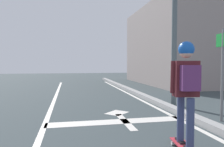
% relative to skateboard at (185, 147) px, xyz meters
% --- Properties ---
extents(lane_line_center, '(0.12, 20.00, 0.01)m').
position_rel_skateboard_xyz_m(lane_line_center, '(-2.19, 2.13, -0.07)').
color(lane_line_center, silver).
rests_on(lane_line_center, ground).
extents(lane_line_curbside, '(0.12, 20.00, 0.01)m').
position_rel_skateboard_xyz_m(lane_line_curbside, '(0.85, 2.13, -0.07)').
color(lane_line_curbside, silver).
rests_on(lane_line_curbside, ground).
extents(stop_bar, '(3.19, 0.40, 0.01)m').
position_rel_skateboard_xyz_m(stop_bar, '(-0.60, 1.80, -0.07)').
color(stop_bar, silver).
rests_on(stop_bar, ground).
extents(lane_arrow_stem, '(0.16, 1.40, 0.01)m').
position_rel_skateboard_xyz_m(lane_arrow_stem, '(-0.44, 1.79, -0.07)').
color(lane_arrow_stem, silver).
rests_on(lane_arrow_stem, ground).
extents(lane_arrow_head, '(0.71, 0.71, 0.01)m').
position_rel_skateboard_xyz_m(lane_arrow_head, '(-0.44, 2.64, -0.07)').
color(lane_arrow_head, silver).
rests_on(lane_arrow_head, ground).
extents(curb_strip, '(0.24, 24.00, 0.14)m').
position_rel_skateboard_xyz_m(curb_strip, '(1.10, 2.13, -0.00)').
color(curb_strip, '#9E9D9B').
rests_on(curb_strip, ground).
extents(skateboard, '(0.30, 0.78, 0.09)m').
position_rel_skateboard_xyz_m(skateboard, '(0.00, 0.00, 0.00)').
color(skateboard, '#BE2D3A').
rests_on(skateboard, ground).
extents(skater, '(0.43, 0.60, 1.54)m').
position_rel_skateboard_xyz_m(skater, '(-0.00, -0.02, 0.98)').
color(skater, '#364068').
rests_on(skater, skateboard).
extents(street_sign_post, '(0.06, 0.44, 2.09)m').
position_rel_skateboard_xyz_m(street_sign_post, '(1.71, 1.38, 1.30)').
color(street_sign_post, slate).
rests_on(street_sign_post, ground).
extents(building_block, '(11.13, 8.05, 4.93)m').
position_rel_skateboard_xyz_m(building_block, '(8.56, 10.07, 2.39)').
color(building_block, '#A0928C').
rests_on(building_block, ground).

